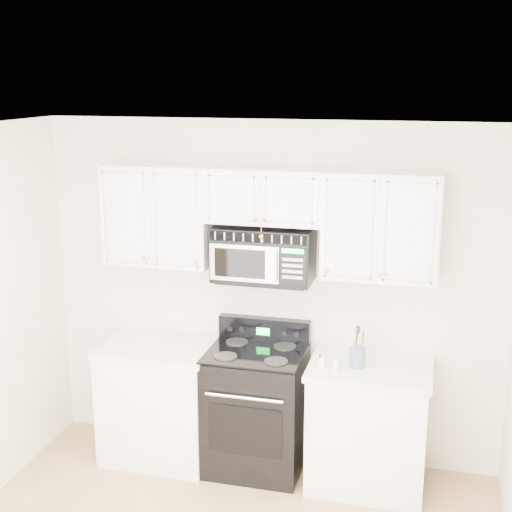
% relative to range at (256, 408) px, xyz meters
% --- Properties ---
extents(room, '(3.51, 3.51, 2.61)m').
position_rel_range_xyz_m(room, '(0.04, -1.45, 0.82)').
color(room, '#A3825B').
rests_on(room, ground).
extents(base_cabinet_left, '(0.86, 0.65, 0.92)m').
position_rel_range_xyz_m(base_cabinet_left, '(-0.76, -0.01, -0.06)').
color(base_cabinet_left, silver).
rests_on(base_cabinet_left, ground).
extents(base_cabinet_right, '(0.86, 0.65, 0.92)m').
position_rel_range_xyz_m(base_cabinet_right, '(0.84, -0.01, -0.06)').
color(base_cabinet_right, silver).
rests_on(base_cabinet_right, ground).
extents(range, '(0.71, 0.65, 1.11)m').
position_rel_range_xyz_m(range, '(0.00, 0.00, 0.00)').
color(range, black).
rests_on(range, ground).
extents(upper_cabinets, '(2.44, 0.37, 0.75)m').
position_rel_range_xyz_m(upper_cabinets, '(0.04, 0.13, 1.45)').
color(upper_cabinets, silver).
rests_on(upper_cabinets, ground).
extents(microwave, '(0.72, 0.41, 0.40)m').
position_rel_range_xyz_m(microwave, '(0.03, 0.11, 1.16)').
color(microwave, black).
rests_on(microwave, ground).
extents(utensil_crock, '(0.11, 0.11, 0.30)m').
position_rel_range_xyz_m(utensil_crock, '(0.75, -0.06, 0.51)').
color(utensil_crock, slate).
rests_on(utensil_crock, base_cabinet_right).
extents(shaker_salt, '(0.04, 0.04, 0.10)m').
position_rel_range_xyz_m(shaker_salt, '(0.61, -0.15, 0.49)').
color(shaker_salt, white).
rests_on(shaker_salt, base_cabinet_right).
extents(shaker_pepper, '(0.05, 0.05, 0.11)m').
position_rel_range_xyz_m(shaker_pepper, '(0.51, -0.15, 0.49)').
color(shaker_pepper, white).
rests_on(shaker_pepper, base_cabinet_right).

